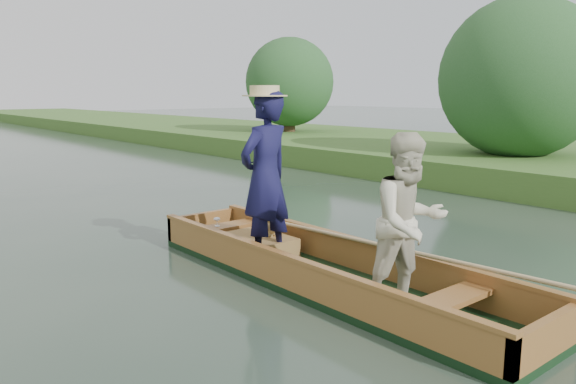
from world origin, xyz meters
TOP-DOWN VIEW (x-y plane):
  - ground at (0.00, 0.00)m, footprint 120.00×120.00m
  - trees_far at (4.66, 8.42)m, footprint 22.61×14.49m
  - punt at (-0.04, -0.02)m, footprint 1.12×5.04m

SIDE VIEW (x-z plane):
  - ground at x=0.00m, z-range 0.00..0.00m
  - punt at x=-0.04m, z-range -0.38..1.75m
  - trees_far at x=4.66m, z-range 0.16..4.49m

